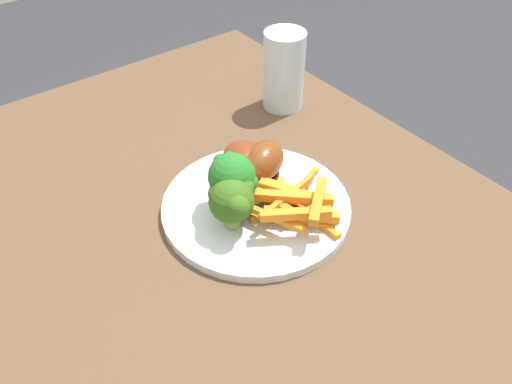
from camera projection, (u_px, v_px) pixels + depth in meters
dining_table at (253, 296)px, 0.76m from camera, size 1.00×0.67×0.76m
dinner_plate at (256, 207)px, 0.70m from camera, size 0.25×0.25×0.01m
broccoli_floret_front at (232, 193)px, 0.66m from camera, size 0.04×0.05×0.06m
broccoli_floret_middle at (232, 199)px, 0.64m from camera, size 0.07×0.07×0.07m
broccoli_floret_back at (234, 177)px, 0.66m from camera, size 0.06×0.06×0.08m
carrot_fries_pile at (295, 205)px, 0.67m from camera, size 0.13×0.13×0.05m
chicken_drumstick_near at (254, 167)px, 0.72m from camera, size 0.08×0.13×0.05m
chicken_drumstick_far at (244, 163)px, 0.73m from camera, size 0.12×0.09×0.05m
chicken_drumstick_extra at (262, 163)px, 0.72m from camera, size 0.08×0.13×0.05m
water_glass at (284, 70)px, 0.86m from camera, size 0.07×0.07×0.13m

